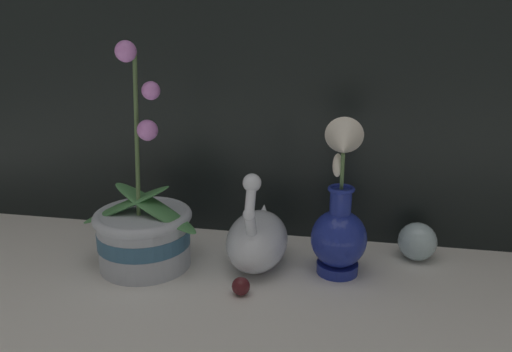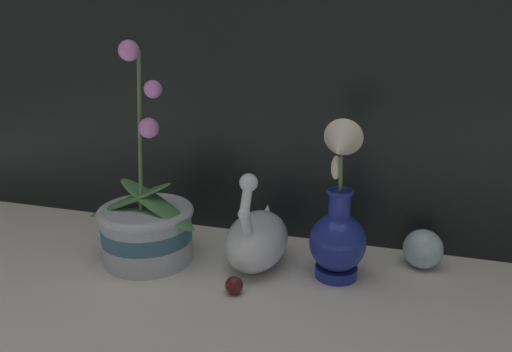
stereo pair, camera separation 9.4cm
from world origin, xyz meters
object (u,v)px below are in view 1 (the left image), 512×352
(swan_figurine, at_px, (257,238))
(blue_vase, at_px, (340,221))
(orchid_potted_plant, at_px, (144,231))
(glass_sphere, at_px, (417,241))

(swan_figurine, bearing_deg, blue_vase, -2.95)
(orchid_potted_plant, distance_m, swan_figurine, 0.22)
(orchid_potted_plant, relative_size, swan_figurine, 2.10)
(glass_sphere, bearing_deg, orchid_potted_plant, -166.67)
(orchid_potted_plant, bearing_deg, swan_figurine, 10.61)
(orchid_potted_plant, relative_size, glass_sphere, 5.60)
(blue_vase, xyz_separation_m, glass_sphere, (0.16, 0.09, -0.07))
(orchid_potted_plant, height_order, glass_sphere, orchid_potted_plant)
(blue_vase, height_order, glass_sphere, blue_vase)
(orchid_potted_plant, distance_m, glass_sphere, 0.55)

